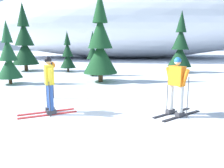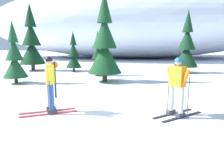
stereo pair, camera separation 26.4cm
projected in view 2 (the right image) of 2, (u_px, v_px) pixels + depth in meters
The scene contains 11 objects.
ground_plane at pixel (112, 123), 6.02m from camera, with size 120.00×120.00×0.00m, color white.
skier_yellow_jacket at pixel (50, 84), 6.77m from camera, with size 1.74×1.14×1.76m.
skier_orange_jacket at pixel (177, 86), 6.44m from camera, with size 1.59×1.40×1.76m.
pine_tree_far_left at pixel (32, 43), 17.41m from camera, with size 2.03×2.03×5.24m.
pine_tree_left at pixel (14, 58), 11.81m from camera, with size 1.29×1.29×3.33m.
pine_tree_center_left at pixel (73, 55), 16.86m from camera, with size 1.19×1.19×3.08m.
pine_tree_center at pixel (98, 57), 14.78m from camera, with size 1.14×1.14×2.96m.
pine_tree_center_right at pixel (105, 45), 12.22m from camera, with size 1.92×1.92×4.97m.
pine_tree_right at pixel (187, 47), 16.05m from camera, with size 1.74×1.74×4.51m.
snow_ridge_background at pixel (133, 24), 32.75m from camera, with size 43.15×20.96×10.03m, color white.
trail_marker_post at pixel (55, 77), 8.72m from camera, with size 0.28×0.07×1.46m.
Camera 2 is at (0.47, -5.71, 2.15)m, focal length 35.39 mm.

